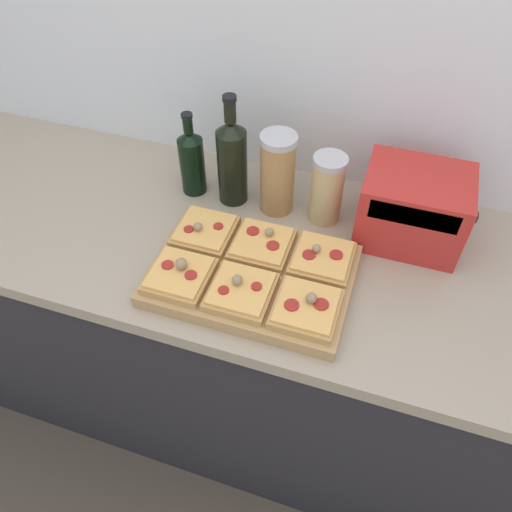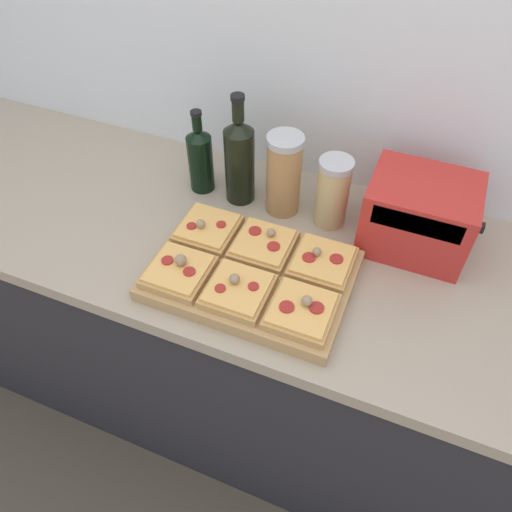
# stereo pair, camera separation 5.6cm
# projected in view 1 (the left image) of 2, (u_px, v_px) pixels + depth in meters

# --- Properties ---
(ground_plane) EXTENTS (12.00, 12.00, 0.00)m
(ground_plane) POSITION_uv_depth(u_px,v_px,m) (254.00, 495.00, 1.73)
(ground_plane) COLOR #4C4238
(wall_back) EXTENTS (6.00, 0.06, 2.50)m
(wall_back) POSITION_uv_depth(u_px,v_px,m) (337.00, 62.00, 1.26)
(wall_back) COLOR silver
(wall_back) RESTS_ON ground_plane
(kitchen_counter) EXTENTS (2.63, 0.67, 0.91)m
(kitchen_counter) POSITION_uv_depth(u_px,v_px,m) (285.00, 348.00, 1.61)
(kitchen_counter) COLOR #232328
(kitchen_counter) RESTS_ON ground_plane
(cutting_board) EXTENTS (0.47, 0.33, 0.03)m
(cutting_board) POSITION_uv_depth(u_px,v_px,m) (252.00, 275.00, 1.19)
(cutting_board) COLOR tan
(cutting_board) RESTS_ON kitchen_counter
(pizza_slice_back_left) EXTENTS (0.14, 0.14, 0.05)m
(pizza_slice_back_left) POSITION_uv_depth(u_px,v_px,m) (205.00, 231.00, 1.25)
(pizza_slice_back_left) COLOR tan
(pizza_slice_back_left) RESTS_ON cutting_board
(pizza_slice_back_center) EXTENTS (0.14, 0.14, 0.05)m
(pizza_slice_back_center) POSITION_uv_depth(u_px,v_px,m) (262.00, 244.00, 1.22)
(pizza_slice_back_center) COLOR tan
(pizza_slice_back_center) RESTS_ON cutting_board
(pizza_slice_back_right) EXTENTS (0.14, 0.14, 0.05)m
(pizza_slice_back_right) POSITION_uv_depth(u_px,v_px,m) (322.00, 258.00, 1.19)
(pizza_slice_back_right) COLOR tan
(pizza_slice_back_right) RESTS_ON cutting_board
(pizza_slice_front_left) EXTENTS (0.14, 0.14, 0.06)m
(pizza_slice_front_left) POSITION_uv_depth(u_px,v_px,m) (180.00, 275.00, 1.15)
(pizza_slice_front_left) COLOR tan
(pizza_slice_front_left) RESTS_ON cutting_board
(pizza_slice_front_center) EXTENTS (0.14, 0.14, 0.05)m
(pizza_slice_front_center) POSITION_uv_depth(u_px,v_px,m) (241.00, 291.00, 1.12)
(pizza_slice_front_center) COLOR tan
(pizza_slice_front_center) RESTS_ON cutting_board
(pizza_slice_front_right) EXTENTS (0.14, 0.14, 0.05)m
(pizza_slice_front_right) POSITION_uv_depth(u_px,v_px,m) (306.00, 308.00, 1.09)
(pizza_slice_front_right) COLOR tan
(pizza_slice_front_right) RESTS_ON cutting_board
(olive_oil_bottle) EXTENTS (0.07, 0.07, 0.25)m
(olive_oil_bottle) POSITION_uv_depth(u_px,v_px,m) (192.00, 161.00, 1.36)
(olive_oil_bottle) COLOR black
(olive_oil_bottle) RESTS_ON kitchen_counter
(wine_bottle) EXTENTS (0.08, 0.08, 0.32)m
(wine_bottle) POSITION_uv_depth(u_px,v_px,m) (232.00, 160.00, 1.32)
(wine_bottle) COLOR black
(wine_bottle) RESTS_ON kitchen_counter
(grain_jar_tall) EXTENTS (0.09, 0.09, 0.23)m
(grain_jar_tall) POSITION_uv_depth(u_px,v_px,m) (277.00, 174.00, 1.30)
(grain_jar_tall) COLOR #AD7F4C
(grain_jar_tall) RESTS_ON kitchen_counter
(grain_jar_short) EXTENTS (0.09, 0.09, 0.20)m
(grain_jar_short) POSITION_uv_depth(u_px,v_px,m) (327.00, 189.00, 1.29)
(grain_jar_short) COLOR tan
(grain_jar_short) RESTS_ON kitchen_counter
(toaster_oven) EXTENTS (0.28, 0.20, 0.19)m
(toaster_oven) POSITION_uv_depth(u_px,v_px,m) (413.00, 208.00, 1.24)
(toaster_oven) COLOR red
(toaster_oven) RESTS_ON kitchen_counter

